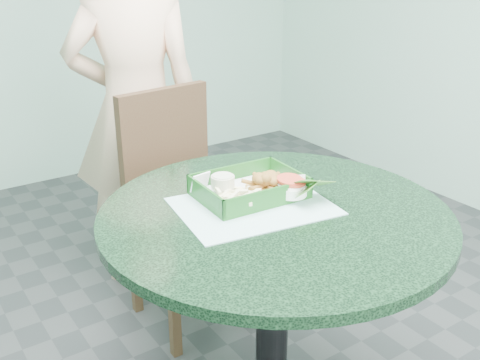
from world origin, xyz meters
TOP-DOWN VIEW (x-y plane):
  - cafe_table at (0.00, 0.00)m, footprint 0.95×0.95m
  - dining_chair at (0.09, 0.73)m, footprint 0.40×0.40m
  - diner_person at (0.09, 1.09)m, footprint 0.70×0.59m
  - placemat at (-0.04, 0.05)m, footprint 0.45×0.36m
  - food_basket at (-0.01, 0.11)m, footprint 0.29×0.21m
  - crab_sandwich at (0.03, 0.08)m, footprint 0.12×0.12m
  - fries_pile at (-0.07, 0.09)m, footprint 0.15×0.15m
  - sauce_ramekin at (-0.07, 0.14)m, footprint 0.07×0.07m
  - garnish_cup at (0.09, 0.02)m, footprint 0.13×0.13m

SIDE VIEW (x-z plane):
  - dining_chair at x=0.09m, z-range 0.07..1.00m
  - cafe_table at x=0.00m, z-range 0.21..0.96m
  - placemat at x=-0.04m, z-range 0.75..0.75m
  - food_basket at x=-0.01m, z-range 0.74..0.80m
  - fries_pile at x=-0.07m, z-range 0.77..0.81m
  - garnish_cup at x=0.09m, z-range 0.77..0.82m
  - crab_sandwich at x=0.03m, z-range 0.76..0.84m
  - sauce_ramekin at x=-0.07m, z-range 0.78..0.82m
  - diner_person at x=0.09m, z-range 0.00..1.63m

